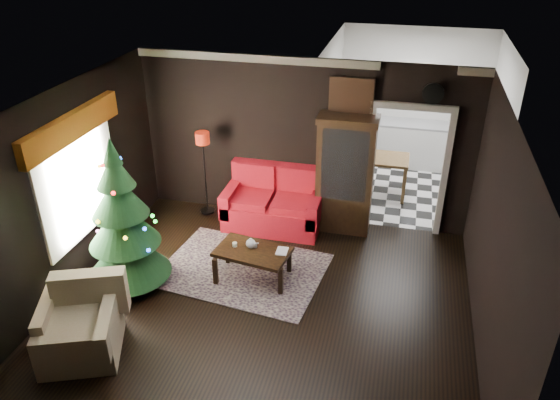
% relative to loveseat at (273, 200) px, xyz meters
% --- Properties ---
extents(floor, '(5.50, 5.50, 0.00)m').
position_rel_loveseat_xyz_m(floor, '(0.40, -2.05, -0.50)').
color(floor, black).
rests_on(floor, ground).
extents(ceiling, '(5.50, 5.50, 0.00)m').
position_rel_loveseat_xyz_m(ceiling, '(0.40, -2.05, 2.30)').
color(ceiling, white).
rests_on(ceiling, ground).
extents(wall_back, '(5.50, 0.00, 5.50)m').
position_rel_loveseat_xyz_m(wall_back, '(0.40, 0.45, 0.90)').
color(wall_back, black).
rests_on(wall_back, ground).
extents(wall_front, '(5.50, 0.00, 5.50)m').
position_rel_loveseat_xyz_m(wall_front, '(0.40, -4.55, 0.90)').
color(wall_front, black).
rests_on(wall_front, ground).
extents(wall_left, '(0.00, 5.50, 5.50)m').
position_rel_loveseat_xyz_m(wall_left, '(-2.35, -2.05, 0.90)').
color(wall_left, black).
rests_on(wall_left, ground).
extents(wall_right, '(0.00, 5.50, 5.50)m').
position_rel_loveseat_xyz_m(wall_right, '(3.15, -2.05, 0.90)').
color(wall_right, black).
rests_on(wall_right, ground).
extents(doorway, '(1.10, 0.10, 2.10)m').
position_rel_loveseat_xyz_m(doorway, '(2.10, 0.45, 0.55)').
color(doorway, beige).
rests_on(doorway, ground).
extents(left_window, '(0.05, 1.60, 1.40)m').
position_rel_loveseat_xyz_m(left_window, '(-2.31, -1.85, 0.95)').
color(left_window, white).
rests_on(left_window, wall_left).
extents(valance, '(0.12, 2.10, 0.35)m').
position_rel_loveseat_xyz_m(valance, '(-2.23, -1.85, 1.77)').
color(valance, '#793A0C').
rests_on(valance, wall_left).
extents(kitchen_floor, '(3.00, 3.00, 0.00)m').
position_rel_loveseat_xyz_m(kitchen_floor, '(2.10, 1.95, -0.50)').
color(kitchen_floor, white).
rests_on(kitchen_floor, ground).
extents(kitchen_window, '(0.70, 0.06, 0.70)m').
position_rel_loveseat_xyz_m(kitchen_window, '(2.10, 3.40, 1.20)').
color(kitchen_window, white).
rests_on(kitchen_window, ground).
extents(rug, '(2.56, 2.00, 0.01)m').
position_rel_loveseat_xyz_m(rug, '(-0.13, -1.36, -0.49)').
color(rug, '#613A55').
rests_on(rug, ground).
extents(loveseat, '(1.70, 0.90, 1.00)m').
position_rel_loveseat_xyz_m(loveseat, '(0.00, 0.00, 0.00)').
color(loveseat, maroon).
rests_on(loveseat, ground).
extents(curio_cabinet, '(0.90, 0.45, 1.90)m').
position_rel_loveseat_xyz_m(curio_cabinet, '(1.15, 0.22, 0.45)').
color(curio_cabinet, black).
rests_on(curio_cabinet, ground).
extents(floor_lamp, '(0.32, 0.32, 1.49)m').
position_rel_loveseat_xyz_m(floor_lamp, '(-1.21, 0.05, 0.33)').
color(floor_lamp, black).
rests_on(floor_lamp, ground).
extents(christmas_tree, '(1.53, 1.53, 2.24)m').
position_rel_loveseat_xyz_m(christmas_tree, '(-1.60, -2.03, 0.55)').
color(christmas_tree, black).
rests_on(christmas_tree, ground).
extents(armchair, '(1.21, 1.21, 0.96)m').
position_rel_loveseat_xyz_m(armchair, '(-1.50, -3.45, -0.04)').
color(armchair, tan).
rests_on(armchair, ground).
extents(coffee_table, '(1.13, 0.78, 0.47)m').
position_rel_loveseat_xyz_m(coffee_table, '(0.08, -1.51, -0.25)').
color(coffee_table, black).
rests_on(coffee_table, rug).
extents(teapot, '(0.17, 0.17, 0.15)m').
position_rel_loveseat_xyz_m(teapot, '(0.04, -1.46, 0.06)').
color(teapot, silver).
rests_on(teapot, coffee_table).
extents(cup_a, '(0.07, 0.07, 0.05)m').
position_rel_loveseat_xyz_m(cup_a, '(0.09, -1.42, 0.01)').
color(cup_a, white).
rests_on(cup_a, coffee_table).
extents(cup_b, '(0.07, 0.07, 0.06)m').
position_rel_loveseat_xyz_m(cup_b, '(-0.19, -1.47, 0.01)').
color(cup_b, white).
rests_on(cup_b, coffee_table).
extents(book, '(0.16, 0.02, 0.22)m').
position_rel_loveseat_xyz_m(book, '(0.42, -1.45, 0.09)').
color(book, '#96785D').
rests_on(book, coffee_table).
extents(wall_clock, '(0.32, 0.32, 0.06)m').
position_rel_loveseat_xyz_m(wall_clock, '(2.35, 0.40, 1.88)').
color(wall_clock, silver).
rests_on(wall_clock, wall_back).
extents(painting, '(0.62, 0.05, 0.52)m').
position_rel_loveseat_xyz_m(painting, '(1.15, 0.41, 1.75)').
color(painting, '#B48040').
rests_on(painting, wall_back).
extents(kitchen_counter, '(1.80, 0.60, 0.90)m').
position_rel_loveseat_xyz_m(kitchen_counter, '(2.10, 3.15, -0.05)').
color(kitchen_counter, white).
rests_on(kitchen_counter, ground).
extents(kitchen_table, '(0.70, 0.70, 0.75)m').
position_rel_loveseat_xyz_m(kitchen_table, '(1.80, 1.65, -0.12)').
color(kitchen_table, brown).
rests_on(kitchen_table, ground).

